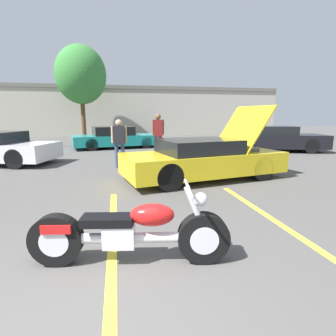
{
  "coord_description": "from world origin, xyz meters",
  "views": [
    {
      "loc": [
        0.46,
        -1.8,
        1.71
      ],
      "look_at": [
        1.35,
        2.74,
        0.8
      ],
      "focal_mm": 28.0,
      "sensor_mm": 36.0,
      "label": 1
    }
  ],
  "objects": [
    {
      "name": "parked_car_mid_row",
      "position": [
        0.41,
        12.97,
        0.56
      ],
      "size": [
        4.91,
        2.77,
        1.18
      ],
      "rotation": [
        0.0,
        0.0,
        0.19
      ],
      "color": "teal",
      "rests_on": "ground"
    },
    {
      "name": "far_building",
      "position": [
        0.0,
        24.33,
        2.34
      ],
      "size": [
        32.0,
        4.2,
        4.4
      ],
      "color": "#B2AD9E",
      "rests_on": "ground"
    },
    {
      "name": "spectator_by_show_car",
      "position": [
        2.19,
        9.25,
        1.09
      ],
      "size": [
        0.52,
        0.24,
        1.82
      ],
      "color": "#333338",
      "rests_on": "ground"
    },
    {
      "name": "tree_background",
      "position": [
        -2.0,
        19.53,
        4.75
      ],
      "size": [
        3.72,
        3.72,
        6.91
      ],
      "color": "brown",
      "rests_on": "ground"
    },
    {
      "name": "motorcycle",
      "position": [
        0.58,
        1.07,
        0.38
      ],
      "size": [
        2.32,
        0.76,
        0.94
      ],
      "rotation": [
        0.0,
        0.0,
        -0.16
      ],
      "color": "black",
      "rests_on": "ground"
    },
    {
      "name": "show_car_hood_open",
      "position": [
        2.82,
        5.02,
        0.56
      ],
      "size": [
        4.66,
        2.62,
        2.01
      ],
      "rotation": [
        0.0,
        0.0,
        0.2
      ],
      "color": "yellow",
      "rests_on": "ground"
    },
    {
      "name": "parked_car_right_row",
      "position": [
        8.17,
        10.07,
        0.61
      ],
      "size": [
        5.05,
        3.04,
        1.25
      ],
      "rotation": [
        0.0,
        0.0,
        -0.27
      ],
      "color": "black",
      "rests_on": "ground"
    },
    {
      "name": "spectator_near_motorcycle",
      "position": [
        0.54,
        7.09,
        0.96
      ],
      "size": [
        0.52,
        0.21,
        1.62
      ],
      "color": "#38476B",
      "rests_on": "ground"
    },
    {
      "name": "parking_stripe_back",
      "position": [
        3.0,
        1.49,
        0.0
      ],
      "size": [
        0.12,
        4.9,
        0.01
      ],
      "primitive_type": "cube",
      "color": "yellow",
      "rests_on": "ground"
    },
    {
      "name": "parking_stripe_middle",
      "position": [
        0.35,
        1.49,
        0.0
      ],
      "size": [
        0.12,
        4.9,
        0.01
      ],
      "primitive_type": "cube",
      "color": "yellow",
      "rests_on": "ground"
    }
  ]
}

